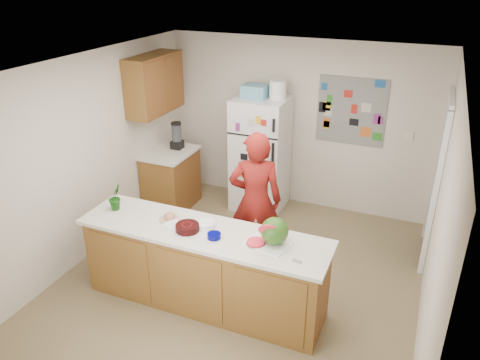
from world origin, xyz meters
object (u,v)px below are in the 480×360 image
at_px(watermelon, 275,231).
at_px(cherry_bowl, 187,227).
at_px(refrigerator, 260,154).
at_px(person, 255,201).

bearing_deg(watermelon, cherry_bowl, -173.58).
relative_size(refrigerator, cherry_bowl, 6.97).
bearing_deg(refrigerator, person, -71.72).
height_order(person, watermelon, person).
xyz_separation_m(refrigerator, cherry_bowl, (0.11, -2.44, 0.11)).
xyz_separation_m(watermelon, cherry_bowl, (-0.91, -0.10, -0.11)).
relative_size(refrigerator, person, 0.99).
bearing_deg(refrigerator, watermelon, -66.52).
distance_m(refrigerator, watermelon, 2.56).
height_order(person, cherry_bowl, person).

